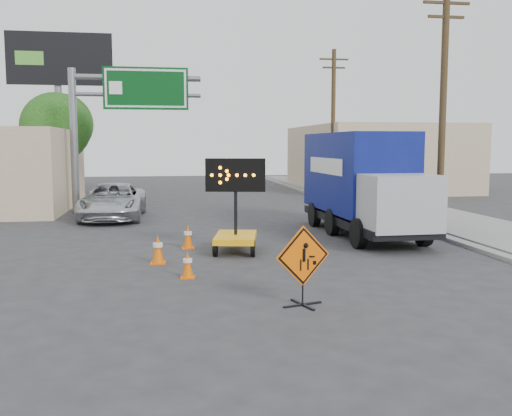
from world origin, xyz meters
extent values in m
plane|color=#2D2D30|center=(0.00, 0.00, 0.00)|extent=(100.00, 100.00, 0.00)
cube|color=gray|center=(7.20, 15.00, 0.06)|extent=(0.40, 60.00, 0.12)
cube|color=gray|center=(9.50, 15.00, 0.07)|extent=(4.00, 60.00, 0.15)
cube|color=#CBB192|center=(13.00, 30.00, 2.30)|extent=(10.00, 14.00, 4.60)
cylinder|color=slate|center=(-6.50, 18.00, 3.40)|extent=(0.36, 0.36, 6.80)
cylinder|color=slate|center=(-3.50, 18.00, 6.40)|extent=(6.00, 0.28, 0.28)
cylinder|color=slate|center=(-3.50, 18.00, 5.60)|extent=(6.00, 0.20, 0.20)
cube|color=#043C11|center=(-3.10, 17.88, 5.90)|extent=(4.00, 0.10, 2.00)
cube|color=silver|center=(-3.10, 17.81, 5.90)|extent=(3.80, 0.01, 1.80)
cylinder|color=slate|center=(-8.50, 26.00, 4.50)|extent=(0.44, 0.44, 9.00)
cube|color=silver|center=(-8.30, 25.85, 8.30)|extent=(6.00, 0.25, 3.00)
cube|color=black|center=(-8.30, 25.70, 8.30)|extent=(6.10, 0.04, 3.10)
cylinder|color=#45351D|center=(8.00, 10.00, 4.50)|extent=(0.26, 0.26, 9.00)
cube|color=#45351D|center=(8.00, 10.00, 8.40)|extent=(1.80, 0.10, 0.10)
cube|color=#45351D|center=(8.00, 10.00, 7.90)|extent=(1.40, 0.10, 0.10)
cylinder|color=#45351D|center=(8.00, 24.00, 4.50)|extent=(0.26, 0.26, 9.00)
cube|color=#45351D|center=(8.00, 24.00, 8.40)|extent=(1.80, 0.10, 0.10)
cube|color=#45351D|center=(8.00, 24.00, 7.90)|extent=(1.40, 0.10, 0.10)
cylinder|color=#45351D|center=(-8.00, 22.00, 1.62)|extent=(0.28, 0.28, 3.25)
sphere|color=#144413|center=(-8.00, 22.00, 4.18)|extent=(3.71, 3.71, 3.71)
cylinder|color=#45351D|center=(-9.00, 30.00, 1.79)|extent=(0.28, 0.28, 3.58)
sphere|color=#144413|center=(-9.00, 30.00, 4.61)|extent=(4.10, 4.10, 4.10)
cube|color=black|center=(0.39, 0.78, 0.02)|extent=(0.85, 0.31, 0.04)
cube|color=black|center=(0.39, 0.78, 0.02)|extent=(0.31, 0.85, 0.04)
cylinder|color=black|center=(0.39, 0.78, 0.34)|extent=(0.03, 0.03, 0.68)
cube|color=#EA5E04|center=(0.39, 0.78, 1.02)|extent=(1.19, 0.38, 1.23)
cube|color=black|center=(0.39, 0.78, 1.02)|extent=(1.10, 0.34, 1.15)
cube|color=#FDB10E|center=(-0.22, 6.73, 0.45)|extent=(1.56, 2.18, 0.18)
cylinder|color=black|center=(-0.22, 6.73, 1.59)|extent=(0.10, 0.10, 2.19)
cube|color=black|center=(-0.22, 6.73, 2.33)|extent=(1.77, 0.45, 0.99)
imported|color=silver|center=(-4.55, 15.36, 0.78)|extent=(2.74, 5.67, 1.55)
cube|color=black|center=(4.70, 9.22, 0.57)|extent=(2.43, 7.65, 0.29)
cube|color=#071155|center=(4.70, 9.98, 2.23)|extent=(2.49, 5.94, 2.85)
cube|color=#9EA0A5|center=(4.70, 6.18, 1.47)|extent=(2.22, 1.75, 1.71)
cube|color=#EA5E04|center=(-1.80, 3.57, 0.01)|extent=(0.38, 0.38, 0.03)
cone|color=#EA5E04|center=(-1.80, 3.57, 0.35)|extent=(0.27, 0.27, 0.65)
cylinder|color=silver|center=(-1.80, 3.57, 0.43)|extent=(0.22, 0.22, 0.10)
cube|color=#EA5E04|center=(-2.53, 5.42, 0.02)|extent=(0.44, 0.44, 0.03)
cone|color=#EA5E04|center=(-2.53, 5.42, 0.42)|extent=(0.32, 0.32, 0.78)
cylinder|color=silver|center=(-2.53, 5.42, 0.51)|extent=(0.26, 0.26, 0.11)
cube|color=#EA5E04|center=(-1.62, 7.57, 0.02)|extent=(0.39, 0.39, 0.03)
cone|color=#EA5E04|center=(-1.62, 7.57, 0.40)|extent=(0.30, 0.30, 0.73)
cylinder|color=silver|center=(-1.62, 7.57, 0.48)|extent=(0.25, 0.25, 0.11)
camera|label=1|loc=(-2.34, -10.14, 3.23)|focal=40.00mm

